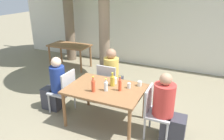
{
  "coord_description": "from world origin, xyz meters",
  "views": [
    {
      "loc": [
        1.61,
        -3.26,
        2.54
      ],
      "look_at": [
        0.0,
        0.3,
        0.99
      ],
      "focal_mm": 35.0,
      "sensor_mm": 36.0,
      "label": 1
    }
  ],
  "objects_px": {
    "patio_chair_0": "(65,89)",
    "soda_bottle_3": "(120,85)",
    "dining_table_front": "(105,92)",
    "soda_bottle_0": "(93,86)",
    "person_seated_1": "(168,111)",
    "person_seated_0": "(55,87)",
    "dining_table_back": "(70,48)",
    "drinking_glass_0": "(129,86)",
    "drinking_glass_1": "(115,81)",
    "patio_chair_2": "(108,81)",
    "person_seated_2": "(113,76)",
    "water_bottle_1": "(106,86)",
    "oil_cruet_2": "(112,81)",
    "drinking_glass_2": "(140,84)",
    "patio_chair_1": "(154,109)"
  },
  "relations": [
    {
      "from": "person_seated_0",
      "to": "water_bottle_1",
      "type": "height_order",
      "value": "person_seated_0"
    },
    {
      "from": "patio_chair_2",
      "to": "soda_bottle_3",
      "type": "relative_size",
      "value": 3.2
    },
    {
      "from": "patio_chair_2",
      "to": "water_bottle_1",
      "type": "height_order",
      "value": "water_bottle_1"
    },
    {
      "from": "drinking_glass_0",
      "to": "water_bottle_1",
      "type": "bearing_deg",
      "value": -141.45
    },
    {
      "from": "drinking_glass_1",
      "to": "soda_bottle_0",
      "type": "bearing_deg",
      "value": -114.57
    },
    {
      "from": "patio_chair_2",
      "to": "drinking_glass_1",
      "type": "relative_size",
      "value": 7.36
    },
    {
      "from": "soda_bottle_3",
      "to": "patio_chair_1",
      "type": "bearing_deg",
      "value": -1.3
    },
    {
      "from": "person_seated_2",
      "to": "soda_bottle_0",
      "type": "bearing_deg",
      "value": 97.22
    },
    {
      "from": "drinking_glass_0",
      "to": "patio_chair_0",
      "type": "bearing_deg",
      "value": -172.25
    },
    {
      "from": "soda_bottle_3",
      "to": "dining_table_front",
      "type": "bearing_deg",
      "value": -177.02
    },
    {
      "from": "dining_table_back",
      "to": "patio_chair_0",
      "type": "relative_size",
      "value": 1.4
    },
    {
      "from": "patio_chair_0",
      "to": "oil_cruet_2",
      "type": "height_order",
      "value": "oil_cruet_2"
    },
    {
      "from": "drinking_glass_1",
      "to": "drinking_glass_2",
      "type": "xyz_separation_m",
      "value": [
        0.47,
        0.1,
        -0.02
      ]
    },
    {
      "from": "oil_cruet_2",
      "to": "drinking_glass_1",
      "type": "xyz_separation_m",
      "value": [
        0.0,
        0.11,
        -0.04
      ]
    },
    {
      "from": "person_seated_2",
      "to": "patio_chair_2",
      "type": "bearing_deg",
      "value": 90.0
    },
    {
      "from": "dining_table_front",
      "to": "soda_bottle_0",
      "type": "bearing_deg",
      "value": -121.55
    },
    {
      "from": "dining_table_front",
      "to": "dining_table_back",
      "type": "bearing_deg",
      "value": 136.01
    },
    {
      "from": "soda_bottle_3",
      "to": "drinking_glass_0",
      "type": "bearing_deg",
      "value": 55.81
    },
    {
      "from": "dining_table_front",
      "to": "drinking_glass_2",
      "type": "distance_m",
      "value": 0.66
    },
    {
      "from": "person_seated_2",
      "to": "drinking_glass_1",
      "type": "bearing_deg",
      "value": 116.92
    },
    {
      "from": "patio_chair_1",
      "to": "patio_chair_2",
      "type": "height_order",
      "value": "same"
    },
    {
      "from": "dining_table_back",
      "to": "person_seated_0",
      "type": "relative_size",
      "value": 1.08
    },
    {
      "from": "soda_bottle_0",
      "to": "soda_bottle_3",
      "type": "distance_m",
      "value": 0.47
    },
    {
      "from": "person_seated_0",
      "to": "oil_cruet_2",
      "type": "relative_size",
      "value": 4.5
    },
    {
      "from": "person_seated_2",
      "to": "water_bottle_1",
      "type": "bearing_deg",
      "value": 107.75
    },
    {
      "from": "person_seated_1",
      "to": "drinking_glass_2",
      "type": "bearing_deg",
      "value": 60.62
    },
    {
      "from": "soda_bottle_0",
      "to": "drinking_glass_1",
      "type": "height_order",
      "value": "soda_bottle_0"
    },
    {
      "from": "person_seated_2",
      "to": "drinking_glass_2",
      "type": "xyz_separation_m",
      "value": [
        0.83,
        -0.62,
        0.23
      ]
    },
    {
      "from": "soda_bottle_0",
      "to": "drinking_glass_1",
      "type": "xyz_separation_m",
      "value": [
        0.21,
        0.47,
        -0.05
      ]
    },
    {
      "from": "patio_chair_0",
      "to": "soda_bottle_3",
      "type": "bearing_deg",
      "value": 90.69
    },
    {
      "from": "person_seated_2",
      "to": "water_bottle_1",
      "type": "height_order",
      "value": "person_seated_2"
    },
    {
      "from": "person_seated_1",
      "to": "person_seated_0",
      "type": "bearing_deg",
      "value": 90.0
    },
    {
      "from": "patio_chair_2",
      "to": "person_seated_0",
      "type": "bearing_deg",
      "value": 39.19
    },
    {
      "from": "patio_chair_2",
      "to": "oil_cruet_2",
      "type": "relative_size",
      "value": 3.45
    },
    {
      "from": "patio_chair_1",
      "to": "drinking_glass_0",
      "type": "relative_size",
      "value": 9.29
    },
    {
      "from": "person_seated_2",
      "to": "drinking_glass_2",
      "type": "distance_m",
      "value": 1.06
    },
    {
      "from": "patio_chair_0",
      "to": "patio_chair_2",
      "type": "height_order",
      "value": "same"
    },
    {
      "from": "dining_table_front",
      "to": "water_bottle_1",
      "type": "distance_m",
      "value": 0.2
    },
    {
      "from": "person_seated_1",
      "to": "drinking_glass_1",
      "type": "relative_size",
      "value": 9.81
    },
    {
      "from": "dining_table_back",
      "to": "person_seated_0",
      "type": "distance_m",
      "value": 2.6
    },
    {
      "from": "patio_chair_2",
      "to": "drinking_glass_1",
      "type": "bearing_deg",
      "value": 127.09
    },
    {
      "from": "person_seated_0",
      "to": "soda_bottle_3",
      "type": "xyz_separation_m",
      "value": [
        1.46,
        0.01,
        0.32
      ]
    },
    {
      "from": "soda_bottle_3",
      "to": "drinking_glass_2",
      "type": "height_order",
      "value": "soda_bottle_3"
    },
    {
      "from": "soda_bottle_3",
      "to": "patio_chair_0",
      "type": "bearing_deg",
      "value": -179.31
    },
    {
      "from": "patio_chair_0",
      "to": "drinking_glass_1",
      "type": "xyz_separation_m",
      "value": [
        1.02,
        0.25,
        0.28
      ]
    },
    {
      "from": "patio_chair_0",
      "to": "person_seated_1",
      "type": "xyz_separation_m",
      "value": [
        2.1,
        -0.0,
        0.03
      ]
    },
    {
      "from": "dining_table_front",
      "to": "person_seated_2",
      "type": "distance_m",
      "value": 1.01
    },
    {
      "from": "oil_cruet_2",
      "to": "drinking_glass_2",
      "type": "relative_size",
      "value": 2.87
    },
    {
      "from": "patio_chair_1",
      "to": "soda_bottle_3",
      "type": "xyz_separation_m",
      "value": [
        -0.65,
        0.01,
        0.33
      ]
    },
    {
      "from": "oil_cruet_2",
      "to": "dining_table_back",
      "type": "bearing_deg",
      "value": 138.79
    }
  ]
}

